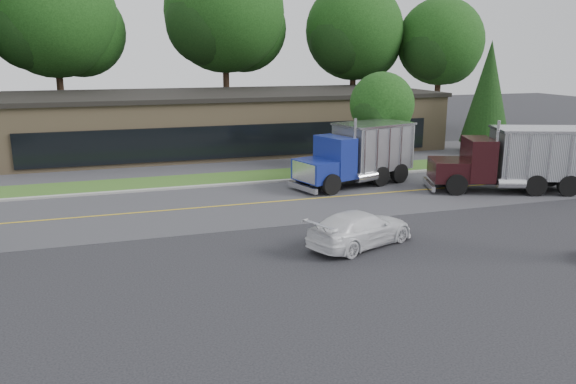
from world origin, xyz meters
name	(u,v)px	position (x,y,z in m)	size (l,w,h in m)	color
ground	(312,270)	(0.00, 0.00, 0.00)	(140.00, 140.00, 0.00)	#35353A
road	(250,204)	(0.00, 9.00, 0.00)	(60.00, 8.00, 0.02)	#525257
center_line	(250,204)	(0.00, 9.00, 0.00)	(60.00, 0.12, 0.01)	gold
curb	(232,185)	(0.00, 13.20, 0.00)	(60.00, 0.30, 0.12)	#9E9E99
grass_verge	(225,179)	(0.00, 15.00, 0.00)	(60.00, 3.40, 0.03)	#33571D
far_parking	(211,163)	(0.00, 20.00, 0.00)	(60.00, 7.00, 0.02)	#525257
strip_mall	(222,122)	(2.00, 26.00, 2.00)	(32.00, 12.00, 4.00)	#8D7656
tree_far_b	(56,22)	(-9.84, 34.13, 9.67)	(10.62, 9.99, 15.15)	#382619
tree_far_c	(226,18)	(4.17, 34.13, 10.18)	(11.18, 10.52, 15.95)	#382619
tree_far_d	(355,36)	(16.15, 33.12, 8.75)	(9.61, 9.04, 13.70)	#382619
tree_far_e	(441,46)	(24.13, 31.10, 7.83)	(8.61, 8.10, 12.28)	#382619
evergreen_right	(488,92)	(20.00, 18.00, 4.44)	(3.56, 3.56, 8.09)	#382619
tree_verge	(382,108)	(10.06, 15.05, 3.87)	(4.26, 4.01, 6.08)	#382619
dump_truck_blue	(360,152)	(6.96, 11.44, 1.80)	(7.37, 4.45, 3.36)	black
dump_truck_maroon	(518,158)	(14.22, 7.38, 1.80)	(8.36, 5.03, 3.36)	black
rally_car	(360,228)	(2.61, 1.83, 0.67)	(1.87, 4.60, 1.34)	white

